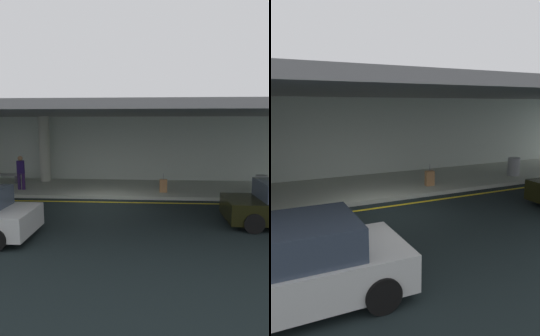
% 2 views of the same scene
% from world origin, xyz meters
% --- Properties ---
extents(ground_plane, '(60.00, 60.00, 0.00)m').
position_xyz_m(ground_plane, '(0.00, 0.00, 0.00)').
color(ground_plane, black).
extents(sidewalk, '(26.00, 4.20, 0.15)m').
position_xyz_m(sidewalk, '(0.00, 3.10, 0.07)').
color(sidewalk, '#A5AD9F').
rests_on(sidewalk, ground).
extents(lane_stripe_yellow, '(26.00, 0.14, 0.01)m').
position_xyz_m(lane_stripe_yellow, '(0.00, 0.49, 0.00)').
color(lane_stripe_yellow, yellow).
rests_on(lane_stripe_yellow, ground).
extents(support_column_center, '(0.59, 0.59, 3.65)m').
position_xyz_m(support_column_center, '(-4.00, 4.54, 1.97)').
color(support_column_center, '#ACAFA0').
rests_on(support_column_center, sidewalk).
extents(ceiling_overhang, '(28.00, 13.20, 0.30)m').
position_xyz_m(ceiling_overhang, '(0.00, 2.60, 3.95)').
color(ceiling_overhang, slate).
rests_on(ceiling_overhang, support_column_far_left).
extents(terminal_back_wall, '(26.00, 0.30, 3.80)m').
position_xyz_m(terminal_back_wall, '(0.00, 5.35, 1.90)').
color(terminal_back_wall, '#ADB8AE').
rests_on(terminal_back_wall, ground).
extents(traveler_with_luggage, '(0.38, 0.38, 1.68)m').
position_xyz_m(traveler_with_luggage, '(-4.39, 2.16, 1.11)').
color(traveler_with_luggage, '#261643').
rests_on(traveler_with_luggage, sidewalk).
extents(suitcase_upright_secondary, '(0.36, 0.22, 0.90)m').
position_xyz_m(suitcase_upright_secondary, '(2.64, 1.98, 0.46)').
color(suitcase_upright_secondary, '#996940').
rests_on(suitcase_upright_secondary, sidewalk).
extents(bench_metal, '(1.60, 0.50, 0.48)m').
position_xyz_m(bench_metal, '(-5.99, 3.82, 0.50)').
color(bench_metal, slate).
rests_on(bench_metal, sidewalk).
extents(trash_bin_steel, '(0.56, 0.56, 0.85)m').
position_xyz_m(trash_bin_steel, '(7.24, 2.05, 0.57)').
color(trash_bin_steel, gray).
rests_on(trash_bin_steel, sidewalk).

